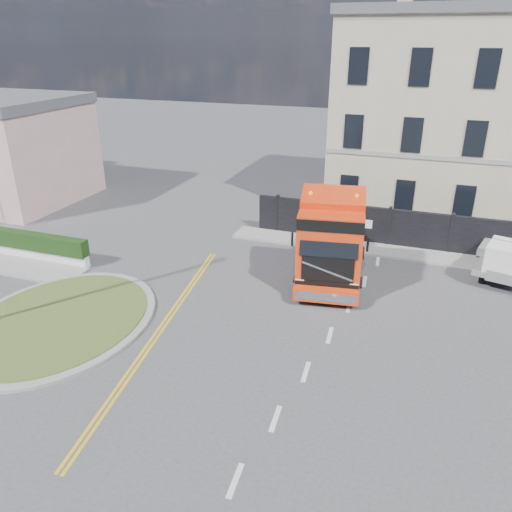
% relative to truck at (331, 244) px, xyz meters
% --- Properties ---
extents(ground, '(120.00, 120.00, 0.00)m').
position_rel_truck_xyz_m(ground, '(-2.00, -3.82, -1.86)').
color(ground, '#424244').
rests_on(ground, ground).
extents(traffic_island, '(6.80, 6.80, 0.17)m').
position_rel_truck_xyz_m(traffic_island, '(-9.00, -6.82, -1.78)').
color(traffic_island, gray).
rests_on(traffic_island, ground).
extents(hedge_wall, '(8.00, 0.55, 1.35)m').
position_rel_truck_xyz_m(hedge_wall, '(-15.00, -2.32, -1.12)').
color(hedge_wall, silver).
rests_on(hedge_wall, ground).
extents(pavement_side, '(8.50, 1.80, 0.10)m').
position_rel_truck_xyz_m(pavement_side, '(-15.00, -3.42, -1.81)').
color(pavement_side, gray).
rests_on(pavement_side, ground).
extents(seaside_bldg_pink, '(8.00, 8.00, 6.00)m').
position_rel_truck_xyz_m(seaside_bldg_pink, '(-22.00, 5.18, 1.14)').
color(seaside_bldg_pink, '#BA9491').
rests_on(seaside_bldg_pink, ground).
extents(hoarding_fence, '(18.80, 0.25, 2.00)m').
position_rel_truck_xyz_m(hoarding_fence, '(4.55, 5.18, -0.86)').
color(hoarding_fence, black).
rests_on(hoarding_fence, ground).
extents(georgian_building, '(12.30, 10.30, 12.80)m').
position_rel_truck_xyz_m(georgian_building, '(4.00, 12.68, 3.92)').
color(georgian_building, '#B4AE8F').
rests_on(georgian_building, ground).
extents(pavement_far, '(20.00, 1.60, 0.12)m').
position_rel_truck_xyz_m(pavement_far, '(4.00, 4.28, -1.80)').
color(pavement_far, gray).
rests_on(pavement_far, ground).
extents(truck, '(3.57, 7.22, 4.14)m').
position_rel_truck_xyz_m(truck, '(0.00, 0.00, 0.00)').
color(truck, black).
rests_on(truck, ground).
extents(flatbed_pickup, '(2.93, 4.97, 1.92)m').
position_rel_truck_xyz_m(flatbed_pickup, '(7.35, 2.76, -0.82)').
color(flatbed_pickup, slate).
rests_on(flatbed_pickup, ground).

